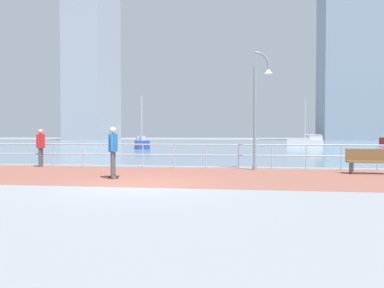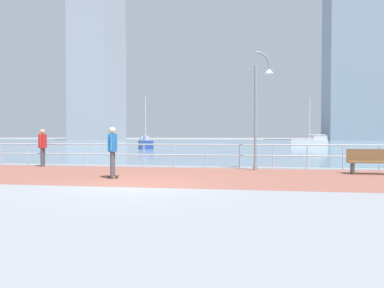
{
  "view_description": "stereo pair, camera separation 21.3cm",
  "coord_description": "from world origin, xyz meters",
  "px_view_note": "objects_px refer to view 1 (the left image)",
  "views": [
    {
      "loc": [
        2.9,
        -9.99,
        1.45
      ],
      "look_at": [
        1.09,
        3.22,
        1.1
      ],
      "focal_mm": 33.44,
      "sensor_mm": 36.0,
      "label": 1
    },
    {
      "loc": [
        3.11,
        -9.96,
        1.45
      ],
      "look_at": [
        1.09,
        3.22,
        1.1
      ],
      "focal_mm": 33.44,
      "sensor_mm": 36.0,
      "label": 2
    }
  ],
  "objects_px": {
    "lamppost": "(259,105)",
    "sailboat_white": "(306,142)",
    "bystander": "(41,144)",
    "skateboarder": "(113,148)",
    "sailboat_gray": "(142,144)",
    "park_bench": "(369,161)"
  },
  "relations": [
    {
      "from": "sailboat_white",
      "to": "skateboarder",
      "type": "bearing_deg",
      "value": -110.18
    },
    {
      "from": "lamppost",
      "to": "sailboat_white",
      "type": "relative_size",
      "value": 0.85
    },
    {
      "from": "skateboarder",
      "to": "sailboat_gray",
      "type": "bearing_deg",
      "value": 103.72
    },
    {
      "from": "lamppost",
      "to": "bystander",
      "type": "distance_m",
      "value": 9.82
    },
    {
      "from": "bystander",
      "to": "lamppost",
      "type": "bearing_deg",
      "value": -1.32
    },
    {
      "from": "skateboarder",
      "to": "sailboat_gray",
      "type": "height_order",
      "value": "sailboat_gray"
    },
    {
      "from": "skateboarder",
      "to": "sailboat_white",
      "type": "height_order",
      "value": "sailboat_white"
    },
    {
      "from": "lamppost",
      "to": "bystander",
      "type": "relative_size",
      "value": 2.83
    },
    {
      "from": "bystander",
      "to": "park_bench",
      "type": "relative_size",
      "value": 1.06
    },
    {
      "from": "sailboat_gray",
      "to": "skateboarder",
      "type": "bearing_deg",
      "value": -76.28
    },
    {
      "from": "lamppost",
      "to": "sailboat_white",
      "type": "xyz_separation_m",
      "value": [
        6.88,
        28.6,
        -2.13
      ]
    },
    {
      "from": "park_bench",
      "to": "bystander",
      "type": "bearing_deg",
      "value": 175.39
    },
    {
      "from": "skateboarder",
      "to": "bystander",
      "type": "distance_m",
      "value": 6.04
    },
    {
      "from": "lamppost",
      "to": "sailboat_white",
      "type": "bearing_deg",
      "value": 76.47
    },
    {
      "from": "skateboarder",
      "to": "sailboat_white",
      "type": "xyz_separation_m",
      "value": [
        11.79,
        32.09,
        -0.48
      ]
    },
    {
      "from": "sailboat_white",
      "to": "sailboat_gray",
      "type": "xyz_separation_m",
      "value": [
        -17.82,
        -7.38,
        -0.02
      ]
    },
    {
      "from": "park_bench",
      "to": "lamppost",
      "type": "bearing_deg",
      "value": 167.51
    },
    {
      "from": "sailboat_gray",
      "to": "bystander",
      "type": "bearing_deg",
      "value": -86.55
    },
    {
      "from": "bystander",
      "to": "sailboat_gray",
      "type": "relative_size",
      "value": 0.31
    },
    {
      "from": "bystander",
      "to": "sailboat_white",
      "type": "bearing_deg",
      "value": 59.74
    },
    {
      "from": "bystander",
      "to": "sailboat_white",
      "type": "distance_m",
      "value": 32.86
    },
    {
      "from": "skateboarder",
      "to": "sailboat_white",
      "type": "bearing_deg",
      "value": 69.82
    }
  ]
}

